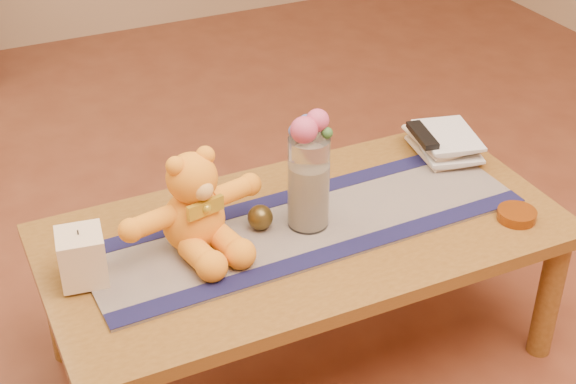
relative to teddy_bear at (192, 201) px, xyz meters
name	(u,v)px	position (x,y,z in m)	size (l,w,h in m)	color
floor	(303,352)	(0.29, -0.05, -0.59)	(5.50, 5.50, 0.00)	#612D1B
coffee_table_top	(305,235)	(0.29, -0.05, -0.16)	(1.40, 0.70, 0.04)	brown
table_leg_fr	(549,297)	(0.93, -0.34, -0.38)	(0.07, 0.07, 0.41)	brown
table_leg_bl	(57,301)	(-0.35, 0.24, -0.38)	(0.07, 0.07, 0.41)	brown
table_leg_br	(435,197)	(0.93, 0.24, -0.38)	(0.07, 0.07, 0.41)	brown
persian_runner	(308,225)	(0.30, -0.05, -0.13)	(1.20, 0.35, 0.01)	#1D1743
runner_border_near	(334,252)	(0.31, -0.19, -0.13)	(1.20, 0.06, 0.00)	#14133B
runner_border_far	(284,198)	(0.30, 0.10, -0.13)	(1.20, 0.06, 0.00)	#14133B
teddy_bear	(192,201)	(0.00, 0.00, 0.00)	(0.38, 0.31, 0.26)	orange
pillar_candle	(82,257)	(-0.30, -0.03, -0.06)	(0.11, 0.11, 0.13)	beige
candle_wick	(78,232)	(-0.30, -0.03, 0.01)	(0.00, 0.00, 0.01)	black
glass_vase	(309,183)	(0.31, -0.05, 0.00)	(0.11, 0.11, 0.26)	silver
potpourri_fill	(308,195)	(0.31, -0.05, -0.04)	(0.09, 0.09, 0.18)	beige
rose_left	(304,130)	(0.29, -0.06, 0.17)	(0.07, 0.07, 0.07)	#C3456B
rose_right	(317,120)	(0.33, -0.04, 0.18)	(0.06, 0.06, 0.06)	#C3456B
blue_flower_back	(307,123)	(0.32, -0.01, 0.16)	(0.04, 0.04, 0.04)	#4C5AA5
blue_flower_side	(295,131)	(0.28, -0.03, 0.15)	(0.04, 0.04, 0.04)	#4C5AA5
leaf_sprig	(327,133)	(0.35, -0.07, 0.15)	(0.03, 0.03, 0.03)	#33662D
bronze_ball	(260,217)	(0.18, -0.01, -0.09)	(0.07, 0.07, 0.07)	#473917
book_bottom	(419,155)	(0.78, 0.14, -0.13)	(0.17, 0.22, 0.02)	beige
book_lower	(422,150)	(0.78, 0.13, -0.11)	(0.16, 0.22, 0.02)	beige
book_upper	(418,144)	(0.77, 0.14, -0.09)	(0.17, 0.22, 0.02)	beige
book_top	(422,139)	(0.78, 0.13, -0.07)	(0.16, 0.22, 0.02)	beige
tv_remote	(422,135)	(0.78, 0.13, -0.05)	(0.04, 0.16, 0.02)	black
amber_dish	(517,215)	(0.84, -0.26, -0.12)	(0.11, 0.11, 0.03)	#BF5914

